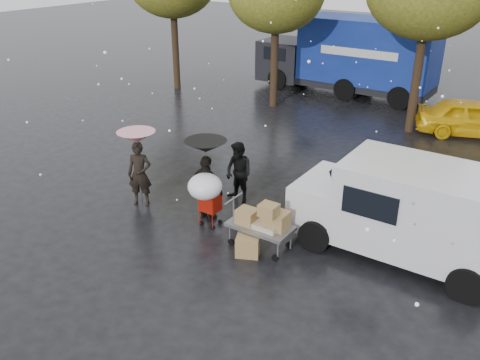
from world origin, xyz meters
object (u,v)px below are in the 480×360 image
Objects in this scene: person_pink at (140,174)px; shopping_cart at (206,189)px; person_black at (207,188)px; yellow_taxi at (473,118)px; vendor_cart at (263,221)px; white_van at (411,210)px; blue_truck at (350,56)px.

shopping_cart is at bearing -29.16° from person_pink.
yellow_taxi is at bearing -105.86° from person_black.
vendor_cart is 0.31× the size of white_van.
white_van is at bearing -61.60° from blue_truck.
person_black is at bearing -19.17° from person_pink.
white_van is at bearing 162.96° from yellow_taxi.
vendor_cart is at bearing 174.70° from person_black.
blue_truck is 2.09× the size of yellow_taxi.
person_black is at bearing -82.03° from blue_truck.
person_black is 11.36m from yellow_taxi.
yellow_taxi is at bearing 31.82° from person_pink.
shopping_cart is 4.76m from white_van.
vendor_cart is 1.70m from shopping_cart.
vendor_cart is 0.38× the size of yellow_taxi.
vendor_cart is at bearing -151.48° from white_van.
person_pink reaches higher than person_black.
vendor_cart is at bearing -74.68° from blue_truck.
yellow_taxi reaches higher than vendor_cart.
person_pink is 3.92m from vendor_cart.
person_pink is 0.21× the size of blue_truck.
blue_truck reaches higher than yellow_taxi.
shopping_cart is at bearing 139.67° from yellow_taxi.
person_pink is 2.26m from shopping_cart.
blue_truck is (-1.88, 13.44, 0.88)m from person_black.
vendor_cart is (1.91, -0.38, -0.15)m from person_black.
white_van is (4.76, 1.17, 0.29)m from person_black.
shopping_cart is at bearing -161.36° from white_van.
white_van reaches higher than shopping_cart.
person_pink is 1.02× the size of person_black.
person_black is 13.60m from blue_truck.
person_pink is 2.04m from person_black.
person_pink reaches higher than vendor_cart.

